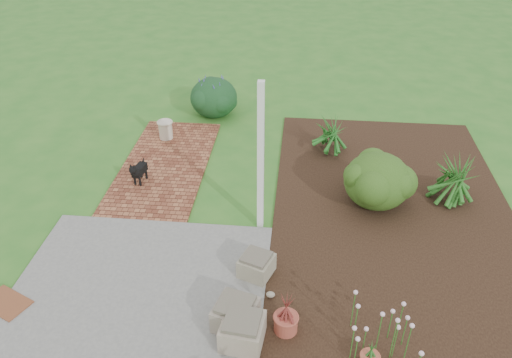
# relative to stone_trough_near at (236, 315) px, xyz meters

# --- Properties ---
(ground) EXTENTS (80.00, 80.00, 0.00)m
(ground) POSITION_rel_stone_trough_near_xyz_m (-0.18, 1.98, -0.21)
(ground) COLOR #2A6921
(ground) RESTS_ON ground
(concrete_patio) EXTENTS (3.50, 3.50, 0.04)m
(concrete_patio) POSITION_rel_stone_trough_near_xyz_m (-1.43, 0.23, -0.19)
(concrete_patio) COLOR slate
(concrete_patio) RESTS_ON ground
(brick_path) EXTENTS (1.60, 3.50, 0.04)m
(brick_path) POSITION_rel_stone_trough_near_xyz_m (-1.88, 3.73, -0.19)
(brick_path) COLOR brown
(brick_path) RESTS_ON ground
(garden_bed) EXTENTS (4.00, 7.00, 0.03)m
(garden_bed) POSITION_rel_stone_trough_near_xyz_m (2.32, 2.48, -0.19)
(garden_bed) COLOR black
(garden_bed) RESTS_ON ground
(veranda_post) EXTENTS (0.10, 0.10, 2.50)m
(veranda_post) POSITION_rel_stone_trough_near_xyz_m (0.12, 2.08, 1.04)
(veranda_post) COLOR white
(veranda_post) RESTS_ON ground
(stone_trough_near) EXTENTS (0.61, 0.61, 0.33)m
(stone_trough_near) POSITION_rel_stone_trough_near_xyz_m (0.00, 0.00, 0.00)
(stone_trough_near) COLOR #78725D
(stone_trough_near) RESTS_ON concrete_patio
(stone_trough_mid) EXTENTS (0.56, 0.56, 0.34)m
(stone_trough_mid) POSITION_rel_stone_trough_near_xyz_m (0.12, -0.25, 0.00)
(stone_trough_mid) COLOR gray
(stone_trough_mid) RESTS_ON concrete_patio
(stone_trough_far) EXTENTS (0.55, 0.55, 0.29)m
(stone_trough_far) POSITION_rel_stone_trough_near_xyz_m (0.17, 0.94, -0.02)
(stone_trough_far) COLOR #776F58
(stone_trough_far) RESTS_ON concrete_patio
(coir_doormat) EXTENTS (0.73, 0.62, 0.02)m
(coir_doormat) POSITION_rel_stone_trough_near_xyz_m (-3.11, 0.04, -0.16)
(coir_doormat) COLOR brown
(coir_doormat) RESTS_ON concrete_patio
(black_dog) EXTENTS (0.22, 0.51, 0.44)m
(black_dog) POSITION_rel_stone_trough_near_xyz_m (-2.17, 3.05, 0.10)
(black_dog) COLOR black
(black_dog) RESTS_ON brick_path
(cream_ceramic_urn) EXTENTS (0.29, 0.29, 0.38)m
(cream_ceramic_urn) POSITION_rel_stone_trough_near_xyz_m (-2.11, 4.75, 0.02)
(cream_ceramic_urn) COLOR beige
(cream_ceramic_urn) RESTS_ON brick_path
(evergreen_shrub) EXTENTS (1.39, 1.39, 0.95)m
(evergreen_shrub) POSITION_rel_stone_trough_near_xyz_m (2.02, 2.86, 0.30)
(evergreen_shrub) COLOR #17380F
(evergreen_shrub) RESTS_ON garden_bed
(agapanthus_clump_back) EXTENTS (1.20, 1.20, 0.99)m
(agapanthus_clump_back) POSITION_rel_stone_trough_near_xyz_m (3.32, 3.08, 0.32)
(agapanthus_clump_back) COLOR #173C10
(agapanthus_clump_back) RESTS_ON garden_bed
(agapanthus_clump_front) EXTENTS (1.21, 1.21, 0.84)m
(agapanthus_clump_front) POSITION_rel_stone_trough_near_xyz_m (1.27, 4.56, 0.24)
(agapanthus_clump_front) COLOR #113F10
(agapanthus_clump_front) RESTS_ON garden_bed
(pink_flower_patch) EXTENTS (1.22, 1.22, 0.66)m
(pink_flower_patch) POSITION_rel_stone_trough_near_xyz_m (1.82, -0.31, 0.16)
(pink_flower_patch) COLOR #113D0F
(pink_flower_patch) RESTS_ON garden_bed
(terracotta_pot_bronze) EXTENTS (0.31, 0.31, 0.24)m
(terracotta_pot_bronze) POSITION_rel_stone_trough_near_xyz_m (0.64, -0.02, -0.06)
(terracotta_pot_bronze) COLOR #9E4535
(terracotta_pot_bronze) RESTS_ON garden_bed
(purple_flowering_bush) EXTENTS (1.21, 1.21, 0.90)m
(purple_flowering_bush) POSITION_rel_stone_trough_near_xyz_m (-1.29, 6.02, 0.24)
(purple_flowering_bush) COLOR black
(purple_flowering_bush) RESTS_ON ground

